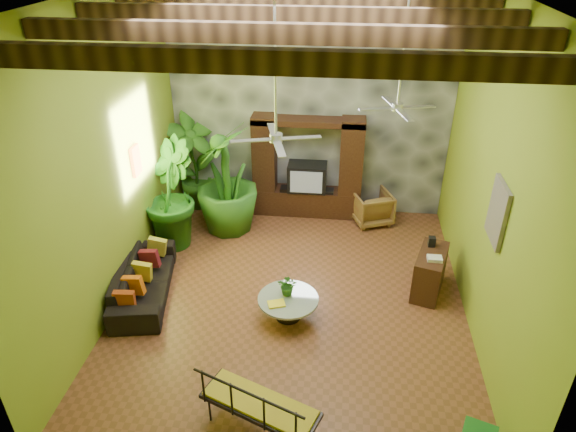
# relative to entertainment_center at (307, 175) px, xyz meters

# --- Properties ---
(ground) EXTENTS (7.00, 7.00, 0.00)m
(ground) POSITION_rel_entertainment_center_xyz_m (0.00, -3.14, -0.97)
(ground) COLOR brown
(ground) RESTS_ON ground
(back_wall) EXTENTS (6.00, 0.02, 5.00)m
(back_wall) POSITION_rel_entertainment_center_xyz_m (0.00, 0.36, 1.53)
(back_wall) COLOR olive
(back_wall) RESTS_ON ground
(left_wall) EXTENTS (0.02, 7.00, 5.00)m
(left_wall) POSITION_rel_entertainment_center_xyz_m (-3.00, -3.14, 1.53)
(left_wall) COLOR olive
(left_wall) RESTS_ON ground
(right_wall) EXTENTS (0.02, 7.00, 5.00)m
(right_wall) POSITION_rel_entertainment_center_xyz_m (3.00, -3.14, 1.53)
(right_wall) COLOR olive
(right_wall) RESTS_ON ground
(stone_accent_wall) EXTENTS (5.98, 0.10, 4.98)m
(stone_accent_wall) POSITION_rel_entertainment_center_xyz_m (0.00, 0.30, 1.53)
(stone_accent_wall) COLOR #3B3D43
(stone_accent_wall) RESTS_ON ground
(ceiling_beams) EXTENTS (5.95, 5.36, 0.22)m
(ceiling_beams) POSITION_rel_entertainment_center_xyz_m (0.00, -3.14, 3.81)
(ceiling_beams) COLOR #3F2814
(ceiling_beams) RESTS_ON ceiling
(entertainment_center) EXTENTS (2.40, 0.55, 2.30)m
(entertainment_center) POSITION_rel_entertainment_center_xyz_m (0.00, 0.00, 0.00)
(entertainment_center) COLOR black
(entertainment_center) RESTS_ON ground
(ceiling_fan_front) EXTENTS (1.28, 1.28, 1.86)m
(ceiling_fan_front) POSITION_rel_entertainment_center_xyz_m (-0.20, -3.54, 2.44)
(ceiling_fan_front) COLOR silver
(ceiling_fan_front) RESTS_ON ceiling
(ceiling_fan_back) EXTENTS (1.28, 1.28, 1.86)m
(ceiling_fan_back) POSITION_rel_entertainment_center_xyz_m (1.60, -1.94, 2.44)
(ceiling_fan_back) COLOR silver
(ceiling_fan_back) RESTS_ON ceiling
(wall_art_mask) EXTENTS (0.06, 0.32, 0.55)m
(wall_art_mask) POSITION_rel_entertainment_center_xyz_m (-2.96, -2.14, 1.13)
(wall_art_mask) COLOR gold
(wall_art_mask) RESTS_ON left_wall
(wall_art_painting) EXTENTS (0.06, 0.70, 0.90)m
(wall_art_painting) POSITION_rel_entertainment_center_xyz_m (2.96, -3.74, 1.33)
(wall_art_painting) COLOR #285495
(wall_art_painting) RESTS_ON right_wall
(sofa) EXTENTS (1.25, 2.33, 0.65)m
(sofa) POSITION_rel_entertainment_center_xyz_m (-2.65, -3.29, -0.64)
(sofa) COLOR black
(sofa) RESTS_ON ground
(wicker_armchair) EXTENTS (1.01, 1.02, 0.73)m
(wicker_armchair) POSITION_rel_entertainment_center_xyz_m (1.46, -0.24, -0.60)
(wicker_armchair) COLOR olive
(wicker_armchair) RESTS_ON ground
(tall_plant_a) EXTENTS (1.47, 1.40, 2.31)m
(tall_plant_a) POSITION_rel_entertainment_center_xyz_m (-2.57, 0.00, 0.19)
(tall_plant_a) COLOR #2D661B
(tall_plant_a) RESTS_ON ground
(tall_plant_b) EXTENTS (1.34, 1.48, 2.22)m
(tall_plant_b) POSITION_rel_entertainment_center_xyz_m (-2.65, -1.53, 0.15)
(tall_plant_b) COLOR #1D5B18
(tall_plant_b) RESTS_ON ground
(tall_plant_c) EXTENTS (1.38, 1.38, 2.36)m
(tall_plant_c) POSITION_rel_entertainment_center_xyz_m (-1.62, -0.87, 0.22)
(tall_plant_c) COLOR #2D6A1C
(tall_plant_c) RESTS_ON ground
(coffee_table) EXTENTS (1.02, 1.02, 0.40)m
(coffee_table) POSITION_rel_entertainment_center_xyz_m (-0.02, -3.62, -0.71)
(coffee_table) COLOR black
(coffee_table) RESTS_ON ground
(centerpiece_plant) EXTENTS (0.36, 0.32, 0.37)m
(centerpiece_plant) POSITION_rel_entertainment_center_xyz_m (-0.03, -3.51, -0.38)
(centerpiece_plant) COLOR #2A6219
(centerpiece_plant) RESTS_ON coffee_table
(yellow_tray) EXTENTS (0.33, 0.28, 0.03)m
(yellow_tray) POSITION_rel_entertainment_center_xyz_m (-0.19, -3.80, -0.55)
(yellow_tray) COLOR gold
(yellow_tray) RESTS_ON coffee_table
(iron_bench) EXTENTS (1.64, 1.12, 0.57)m
(iron_bench) POSITION_rel_entertainment_center_xyz_m (-0.13, -5.94, -0.43)
(iron_bench) COLOR black
(iron_bench) RESTS_ON ground
(side_console) EXTENTS (0.73, 1.10, 0.81)m
(side_console) POSITION_rel_entertainment_center_xyz_m (2.42, -2.61, -0.56)
(side_console) COLOR #372211
(side_console) RESTS_ON ground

